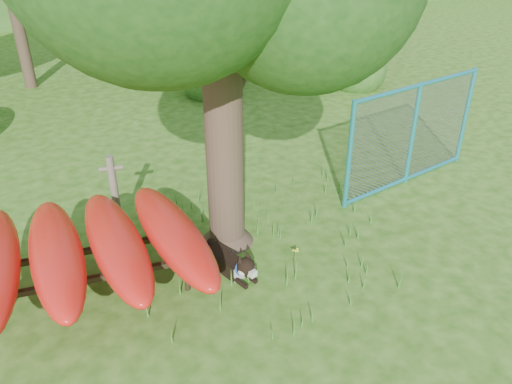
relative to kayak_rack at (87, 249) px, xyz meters
name	(u,v)px	position (x,y,z in m)	size (l,w,h in m)	color
ground	(275,293)	(2.39, -0.99, -0.78)	(80.00, 80.00, 0.00)	#295410
wooden_post	(115,193)	(0.60, 1.53, -0.04)	(0.38, 0.14, 1.40)	brown
kayak_rack	(87,249)	(0.00, 0.00, 0.00)	(3.18, 3.14, 1.02)	black
husky_dog	(232,263)	(1.97, -0.33, -0.60)	(0.57, 1.14, 0.52)	black
fence_section	(413,134)	(6.27, 1.11, 0.26)	(3.46, 0.88, 3.44)	teal
wildflower_clump	(296,251)	(3.01, -0.40, -0.61)	(0.10, 0.09, 0.20)	#3D812A
shrub_right	(356,87)	(8.89, 7.01, -0.78)	(1.80, 1.80, 1.80)	#29591C
shrub_mid	(211,95)	(4.39, 8.01, -0.78)	(1.80, 1.80, 1.80)	#29591C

